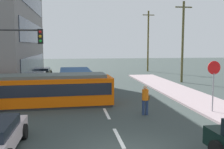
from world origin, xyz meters
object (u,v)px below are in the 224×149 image
parked_sedan_far (37,78)px  stop_sign (214,76)px  traffic_light_mast (12,53)px  pedestrian_crossing (145,98)px  city_bus (75,79)px  utility_pole_mid (183,41)px  streetcar_tram (48,90)px  parked_sedan_furthest (42,72)px  utility_pole_far (148,40)px  parked_sedan_mid (23,87)px

parked_sedan_far → stop_sign: stop_sign is taller
traffic_light_mast → pedestrian_crossing: bearing=-10.5°
city_bus → utility_pole_mid: 12.32m
streetcar_tram → parked_sedan_furthest: size_ratio=1.79×
stop_sign → traffic_light_mast: traffic_light_mast is taller
streetcar_tram → stop_sign: (9.44, -3.43, 1.14)m
parked_sedan_furthest → utility_pole_far: utility_pole_far is taller
pedestrian_crossing → utility_pole_far: 25.48m
traffic_light_mast → parked_sedan_mid: bearing=95.4°
stop_sign → traffic_light_mast: bearing=171.5°
city_bus → pedestrian_crossing: (3.78, -8.47, -0.10)m
pedestrian_crossing → utility_pole_mid: utility_pole_mid is taller
parked_sedan_furthest → utility_pole_mid: utility_pole_mid is taller
city_bus → utility_pole_far: bearing=54.9°
parked_sedan_mid → utility_pole_mid: 16.58m
traffic_light_mast → utility_pole_far: size_ratio=0.55×
traffic_light_mast → utility_pole_mid: 18.36m
parked_sedan_far → utility_pole_mid: size_ratio=0.53×
utility_pole_far → stop_sign: bearing=-97.9°
city_bus → traffic_light_mast: bearing=-116.2°
city_bus → utility_pole_mid: bearing=18.4°
traffic_light_mast → utility_pole_far: bearing=57.5°
parked_sedan_mid → parked_sedan_far: (0.25, 6.10, 0.00)m
city_bus → traffic_light_mast: traffic_light_mast is taller
traffic_light_mast → city_bus: bearing=63.8°
streetcar_tram → utility_pole_mid: utility_pole_mid is taller
streetcar_tram → parked_sedan_far: 10.27m
utility_pole_mid → parked_sedan_furthest: bearing=156.7°
parked_sedan_mid → utility_pole_far: 23.13m
city_bus → parked_sedan_furthest: 10.99m
city_bus → utility_pole_mid: utility_pole_mid is taller
streetcar_tram → parked_sedan_furthest: bearing=97.7°
parked_sedan_mid → stop_sign: stop_sign is taller
streetcar_tram → city_bus: (1.79, 5.35, -0.01)m
streetcar_tram → utility_pole_far: utility_pole_far is taller
pedestrian_crossing → stop_sign: bearing=-4.7°
traffic_light_mast → utility_pole_far: (14.54, 22.80, 1.21)m
streetcar_tram → parked_sedan_furthest: 15.77m
stop_sign → utility_pole_far: 24.81m
stop_sign → utility_pole_far: (3.38, 24.46, 2.49)m
streetcar_tram → pedestrian_crossing: 6.39m
pedestrian_crossing → parked_sedan_far: pedestrian_crossing is taller
stop_sign → utility_pole_mid: size_ratio=0.34×
streetcar_tram → pedestrian_crossing: streetcar_tram is taller
streetcar_tram → parked_sedan_far: streetcar_tram is taller
streetcar_tram → stop_sign: 10.11m
city_bus → parked_sedan_furthest: (-3.89, 10.27, -0.42)m
streetcar_tram → utility_pole_far: size_ratio=0.92×
parked_sedan_far → streetcar_tram: bearing=-78.6°
parked_sedan_furthest → stop_sign: (11.54, -19.06, 1.57)m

